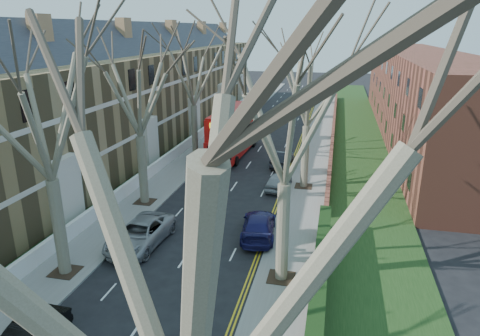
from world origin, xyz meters
The scene contains 17 objects.
pavement_left centered at (-6.00, 39.00, 0.06)m, with size 3.00×102.00×0.12m, color slate.
pavement_right centered at (6.00, 39.00, 0.06)m, with size 3.00×102.00×0.12m, color slate.
terrace_left centered at (-13.65, 31.00, 5.53)m, with size 9.70×78.00×13.60m.
flats_right centered at (17.46, 43.00, 4.98)m, with size 13.97×54.00×10.00m.
front_wall_left centered at (-7.65, 31.00, 0.62)m, with size 0.30×78.00×1.00m.
grass_verge_right centered at (10.50, 39.00, 0.15)m, with size 6.00×102.00×0.06m.
tree_left_mid centered at (-5.70, 6.00, 9.56)m, with size 10.50×10.50×14.71m.
tree_left_far centered at (-5.70, 16.00, 9.24)m, with size 10.15×10.15×14.22m.
tree_left_dist centered at (-5.70, 28.00, 9.56)m, with size 10.50×10.50×14.71m.
tree_right_near centered at (5.70, -6.00, 9.86)m, with size 10.85×10.85×15.20m.
tree_right_mid centered at (5.70, 8.00, 9.56)m, with size 10.50×10.50×14.71m.
tree_right_far centered at (5.70, 22.00, 9.24)m, with size 10.15×10.15×14.22m.
double_decker_bus centered at (-2.22, 30.14, 2.30)m, with size 3.20×11.31×4.68m.
car_left_far centered at (-3.12, 9.87, 0.77)m, with size 2.57×5.57×1.55m, color gray.
car_right_near centered at (3.63, 12.65, 0.73)m, with size 2.05×5.03×1.46m, color #18164F.
car_right_mid centered at (3.70, 21.29, 0.67)m, with size 1.59×3.95×1.35m, color gray.
car_right_far centered at (3.18, 27.49, 0.72)m, with size 1.52×4.35×1.43m, color black.
Camera 1 is at (7.93, -11.50, 12.61)m, focal length 32.00 mm.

